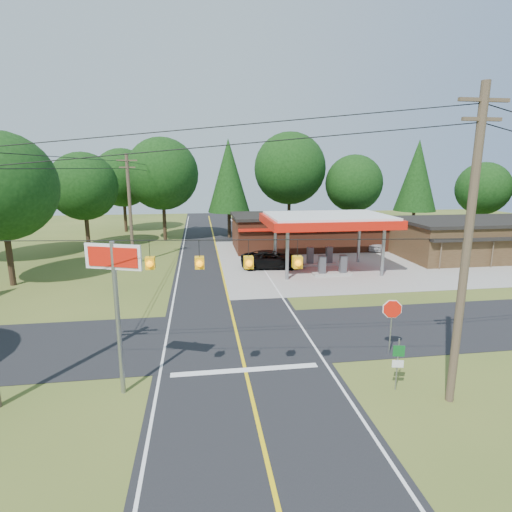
{
  "coord_description": "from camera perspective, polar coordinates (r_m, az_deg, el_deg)",
  "views": [
    {
      "loc": [
        -1.82,
        -19.58,
        8.72
      ],
      "look_at": [
        2.0,
        7.0,
        2.8
      ],
      "focal_mm": 28.0,
      "sensor_mm": 36.0,
      "label": 1
    }
  ],
  "objects": [
    {
      "name": "ground",
      "position": [
        21.51,
        -2.67,
        -11.5
      ],
      "size": [
        120.0,
        120.0,
        0.0
      ],
      "primitive_type": "plane",
      "color": "#41551E",
      "rests_on": "ground"
    },
    {
      "name": "main_highway",
      "position": [
        21.51,
        -2.67,
        -11.47
      ],
      "size": [
        8.0,
        120.0,
        0.02
      ],
      "primitive_type": "cube",
      "color": "black",
      "rests_on": "ground"
    },
    {
      "name": "cross_road",
      "position": [
        21.51,
        -2.67,
        -11.46
      ],
      "size": [
        70.0,
        7.0,
        0.02
      ],
      "primitive_type": "cube",
      "color": "black",
      "rests_on": "ground"
    },
    {
      "name": "lane_center_yellow",
      "position": [
        21.5,
        -2.67,
        -11.43
      ],
      "size": [
        0.15,
        110.0,
        0.0
      ],
      "primitive_type": "cube",
      "color": "yellow",
      "rests_on": "main_highway"
    },
    {
      "name": "gas_canopy",
      "position": [
        34.62,
        10.14,
        4.85
      ],
      "size": [
        10.6,
        7.4,
        4.88
      ],
      "color": "gray",
      "rests_on": "ground"
    },
    {
      "name": "convenience_store",
      "position": [
        44.7,
        7.27,
        3.58
      ],
      "size": [
        16.4,
        7.55,
        3.8
      ],
      "color": "brown",
      "rests_on": "ground"
    },
    {
      "name": "strip_building",
      "position": [
        46.91,
        31.45,
        2.25
      ],
      "size": [
        20.4,
        8.75,
        3.8
      ],
      "color": "#3F2C1A",
      "rests_on": "ground"
    },
    {
      "name": "utility_pole_near_right",
      "position": [
        15.9,
        27.89,
        0.97
      ],
      "size": [
        1.8,
        0.3,
        11.5
      ],
      "color": "#473828",
      "rests_on": "ground"
    },
    {
      "name": "utility_pole_far_left",
      "position": [
        38.25,
        -17.56,
        6.58
      ],
      "size": [
        1.8,
        0.3,
        10.0
      ],
      "color": "#473828",
      "rests_on": "ground"
    },
    {
      "name": "utility_pole_north",
      "position": [
        54.92,
        -13.18,
        7.97
      ],
      "size": [
        0.3,
        0.3,
        9.5
      ],
      "color": "#473828",
      "rests_on": "ground"
    },
    {
      "name": "overhead_beacons",
      "position": [
        13.84,
        -4.64,
        1.94
      ],
      "size": [
        17.04,
        2.04,
        1.03
      ],
      "color": "black",
      "rests_on": "ground"
    },
    {
      "name": "treeline_backdrop",
      "position": [
        43.69,
        -4.8,
        10.78
      ],
      "size": [
        70.27,
        51.59,
        13.3
      ],
      "color": "#332316",
      "rests_on": "ground"
    },
    {
      "name": "suv_car",
      "position": [
        35.56,
        2.27,
        -0.49
      ],
      "size": [
        6.01,
        6.01,
        1.54
      ],
      "primitive_type": "imported",
      "rotation": [
        0.0,
        0.0,
        1.48
      ],
      "color": "black",
      "rests_on": "ground"
    },
    {
      "name": "sedan_car",
      "position": [
        45.44,
        16.44,
        1.79
      ],
      "size": [
        5.2,
        5.2,
        1.45
      ],
      "primitive_type": "imported",
      "rotation": [
        0.0,
        0.0,
        -0.26
      ],
      "color": "silver",
      "rests_on": "ground"
    },
    {
      "name": "big_stop_sign",
      "position": [
        15.83,
        -19.48,
        -3.87
      ],
      "size": [
        2.15,
        0.88,
        6.12
      ],
      "color": "gray",
      "rests_on": "ground"
    },
    {
      "name": "octagonal_stop_sign",
      "position": [
        19.91,
        18.85,
        -7.76
      ],
      "size": [
        0.93,
        0.25,
        2.76
      ],
      "color": "gray",
      "rests_on": "ground"
    },
    {
      "name": "route_sign_post",
      "position": [
        17.23,
        19.61,
        -13.8
      ],
      "size": [
        0.45,
        0.13,
        2.21
      ],
      "color": "gray",
      "rests_on": "ground"
    }
  ]
}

